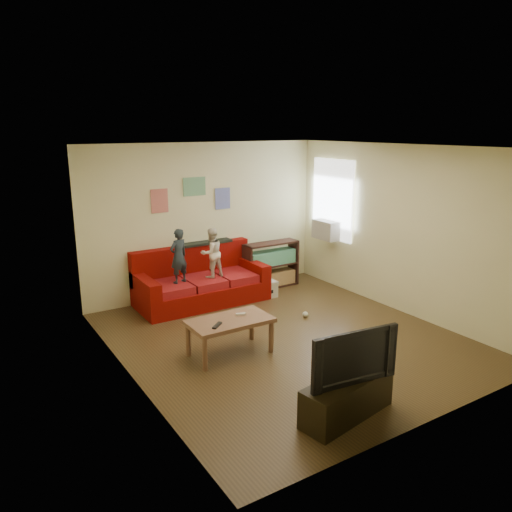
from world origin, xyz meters
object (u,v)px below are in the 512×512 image
child_a (179,256)px  television (349,354)px  tv_stand (347,398)px  file_box (264,289)px  sofa (200,283)px  bookshelf (271,267)px  child_b (212,253)px  coffee_table (230,324)px

child_a → television: bearing=77.3°
tv_stand → file_box: bearing=60.1°
sofa → tv_stand: size_ratio=1.98×
television → sofa: bearing=92.9°
sofa → bookshelf: bearing=1.1°
bookshelf → television: (-1.77, -4.07, 0.32)m
sofa → television: (-0.27, -4.04, 0.38)m
bookshelf → television: bearing=-113.5°
file_box → tv_stand: tv_stand is taller
television → file_box: bearing=76.6°
child_b → tv_stand: 3.94m
sofa → coffee_table: 2.17m
child_b → television: size_ratio=0.84×
television → child_b: bearing=90.6°
coffee_table → television: size_ratio=1.09×
sofa → tv_stand: (-0.27, -4.04, -0.12)m
child_a → child_b: bearing=164.5°
tv_stand → bookshelf: bearing=56.7°
coffee_table → bookshelf: bookshelf is taller
sofa → child_b: child_b is taller
sofa → tv_stand: bearing=-93.8°
child_a → television: 3.87m
bookshelf → television: television is taller
file_box → sofa: bearing=159.2°
child_b → tv_stand: child_b is taller
coffee_table → bookshelf: bearing=45.6°
coffee_table → file_box: 2.37m
coffee_table → television: bearing=-80.9°
sofa → child_a: bearing=-158.8°
child_a → tv_stand: size_ratio=0.81×
coffee_table → bookshelf: (2.08, 2.12, -0.04)m
bookshelf → file_box: (-0.43, -0.43, -0.24)m
child_a → tv_stand: (0.18, -3.86, -0.71)m
tv_stand → television: size_ratio=1.11×
tv_stand → child_a: bearing=82.9°
child_a → television: (0.18, -3.86, -0.21)m
sofa → file_box: sofa is taller
bookshelf → file_box: bearing=-135.1°
sofa → television: bearing=-93.8°
tv_stand → television: (0.00, 0.00, 0.50)m
coffee_table → tv_stand: size_ratio=0.98×
child_a → coffee_table: 1.98m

